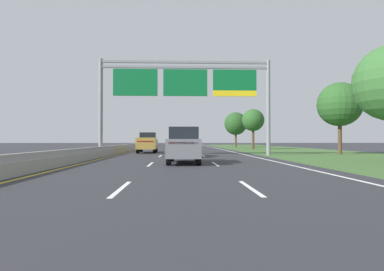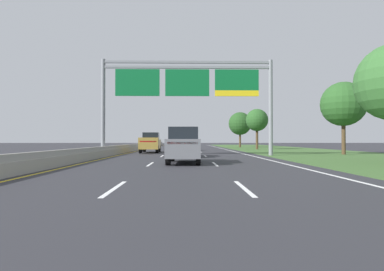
{
  "view_description": "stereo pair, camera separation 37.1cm",
  "coord_description": "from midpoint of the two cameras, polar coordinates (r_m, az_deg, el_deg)",
  "views": [
    {
      "loc": [
        -0.19,
        1.45,
        1.39
      ],
      "look_at": [
        0.55,
        20.35,
        1.65
      ],
      "focal_mm": 29.62,
      "sensor_mm": 36.0,
      "label": 1
    },
    {
      "loc": [
        0.19,
        1.44,
        1.39
      ],
      "look_at": [
        0.55,
        20.35,
        1.65
      ],
      "focal_mm": 29.62,
      "sensor_mm": 36.0,
      "label": 2
    }
  ],
  "objects": [
    {
      "name": "car_grey_centre_lane_suv",
      "position": [
        18.82,
        -0.85,
        -1.67
      ],
      "size": [
        2.04,
        4.75,
        2.11
      ],
      "rotation": [
        0.0,
        0.0,
        1.54
      ],
      "color": "slate",
      "rests_on": "ground"
    },
    {
      "name": "pickup_truck_gold",
      "position": [
        34.77,
        -7.19,
        -1.3
      ],
      "size": [
        2.13,
        5.45,
        2.2
      ],
      "rotation": [
        0.0,
        0.0,
        1.6
      ],
      "color": "#A38438",
      "rests_on": "ground"
    },
    {
      "name": "roadside_tree_mid",
      "position": [
        33.24,
        25.89,
        5.1
      ],
      "size": [
        4.17,
        4.17,
        6.85
      ],
      "color": "#4C3823",
      "rests_on": "ground"
    },
    {
      "name": "lane_striping",
      "position": [
        33.12,
        -1.09,
        -3.18
      ],
      "size": [
        11.96,
        106.0,
        0.01
      ],
      "color": "white",
      "rests_on": "ground"
    },
    {
      "name": "median_barrier_concrete",
      "position": [
        34.21,
        -12.23,
        -2.5
      ],
      "size": [
        0.6,
        110.0,
        0.85
      ],
      "color": "#99968E",
      "rests_on": "ground"
    },
    {
      "name": "ground_plane",
      "position": [
        33.58,
        -1.09,
        -3.15
      ],
      "size": [
        220.0,
        220.0,
        0.0
      ],
      "primitive_type": "plane",
      "color": "#2B2B30"
    },
    {
      "name": "car_black_centre_lane_sedan",
      "position": [
        26.1,
        -0.6,
        -2.04
      ],
      "size": [
        1.83,
        4.41,
        1.57
      ],
      "rotation": [
        0.0,
        0.0,
        1.57
      ],
      "color": "black",
      "rests_on": "ground"
    },
    {
      "name": "overhead_sign_gantry",
      "position": [
        28.0,
        -0.47,
        8.73
      ],
      "size": [
        15.06,
        0.42,
        8.44
      ],
      "color": "gray",
      "rests_on": "ground"
    },
    {
      "name": "car_white_centre_lane_sedan",
      "position": [
        40.34,
        -1.34,
        -1.6
      ],
      "size": [
        1.9,
        4.43,
        1.57
      ],
      "rotation": [
        0.0,
        0.0,
        1.59
      ],
      "color": "silver",
      "rests_on": "ground"
    },
    {
      "name": "roadside_tree_distant",
      "position": [
        58.97,
        8.82,
        2.13
      ],
      "size": [
        4.2,
        4.2,
        6.49
      ],
      "color": "#4C3823",
      "rests_on": "ground"
    },
    {
      "name": "roadside_tree_far",
      "position": [
        46.88,
        11.84,
        2.71
      ],
      "size": [
        3.22,
        3.22,
        5.87
      ],
      "color": "#4C3823",
      "rests_on": "ground"
    },
    {
      "name": "grass_verge_right",
      "position": [
        36.36,
        21.49,
        -2.9
      ],
      "size": [
        14.0,
        110.0,
        0.02
      ],
      "primitive_type": "cube",
      "color": "#3D602D",
      "rests_on": "ground"
    }
  ]
}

